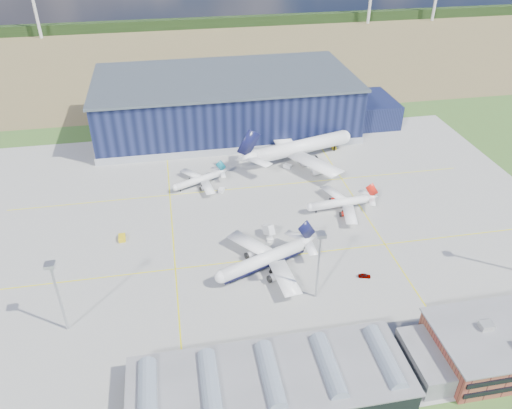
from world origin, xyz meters
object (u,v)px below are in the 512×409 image
airliner_regional (197,177)px  hangar (231,105)px  light_mast_center (319,255)px  airstair (268,232)px  airliner_widebody (301,140)px  gse_cart_a (221,190)px  gse_tug_a (122,238)px  airliner_navy (263,254)px  car_b (326,343)px  light_mast_west (56,286)px  car_a (365,276)px  airliner_red (340,199)px  gse_tug_c (334,148)px  gse_cart_b (288,166)px

airliner_regional → hangar: bearing=-135.5°
light_mast_center → airstair: size_ratio=4.34×
hangar → airliner_regional: size_ratio=5.78×
airliner_widebody → gse_cart_a: airliner_widebody is taller
gse_tug_a → airstair: airstair is taller
airliner_navy → car_b: (10.47, -32.67, -5.58)m
light_mast_west → gse_tug_a: bearing=71.5°
gse_tug_a → car_a: size_ratio=0.98×
airliner_red → gse_cart_a: size_ratio=9.71×
light_mast_center → airliner_navy: (-12.89, 14.67, -9.24)m
airliner_red → car_a: bearing=79.5°
light_mast_west → gse_cart_a: 82.60m
airliner_navy → car_a: (30.06, -9.24, -5.55)m
airliner_regional → airliner_navy: bearing=81.7°
car_b → airliner_red: bearing=-20.8°
gse_cart_a → car_a: (37.10, -58.58, 0.00)m
airliner_red → airliner_regional: size_ratio=1.15×
light_mast_west → car_a: (87.17, 5.43, -14.79)m
airliner_red → gse_tug_c: size_ratio=9.62×
gse_cart_a → airstair: (12.31, -32.25, 1.05)m
gse_cart_a → car_b: bearing=-53.1°
airliner_red → airliner_widebody: (-3.76, 41.85, 4.61)m
airstair → car_b: size_ratio=1.44×
airstair → gse_tug_c: bearing=38.4°
gse_cart_b → airliner_navy: bearing=-156.0°
light_mast_west → airliner_regional: size_ratio=0.92×
car_a → car_b: bearing=155.8°
hangar → airliner_navy: bearing=-93.0°
airliner_regional → airstair: bearing=94.6°
airliner_widebody → car_a: size_ratio=15.09×
gse_cart_a → airliner_widebody: bearing=54.0°
airliner_widebody → car_a: (-0.51, -79.57, -8.65)m
airliner_regional → car_a: 79.21m
light_mast_west → car_a: light_mast_west is taller
car_b → gse_tug_c: bearing=-18.4°
airliner_red → gse_tug_a: airliner_red is taller
hangar → airliner_widebody: size_ratio=2.54×
light_mast_west → gse_cart_b: bearing=44.3°
airliner_red → car_a: size_ratio=7.60×
airliner_widebody → hangar: bearing=106.1°
light_mast_west → airliner_widebody: size_ratio=0.40×
light_mast_west → gse_tug_a: 43.39m
hangar → gse_cart_a: bearing=-101.8°
airstair → gse_cart_a: bearing=94.8°
airliner_navy → airliner_widebody: bearing=-135.4°
airliner_navy → gse_tug_a: (-44.17, 24.07, -5.41)m
airliner_navy → gse_tug_a: size_ratio=10.20×
airstair → car_b: 50.04m
light_mast_center → hangar: bearing=93.3°
gse_tug_a → car_a: gse_tug_a is taller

